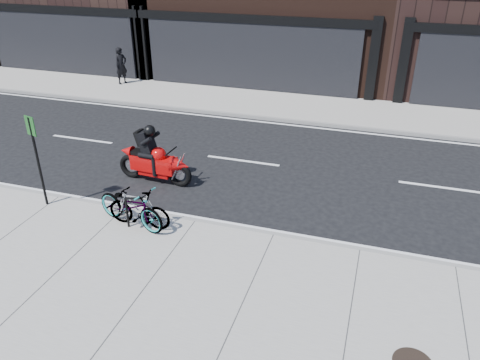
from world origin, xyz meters
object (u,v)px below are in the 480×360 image
(bicycle_front, at_px, (131,206))
(bicycle_rear, at_px, (139,209))
(motorcycle, at_px, (157,160))
(pedestrian, at_px, (121,66))
(sign_post, at_px, (36,154))
(bike_rack, at_px, (136,210))

(bicycle_front, bearing_deg, bicycle_rear, -75.20)
(bicycle_rear, bearing_deg, motorcycle, -162.93)
(bicycle_rear, height_order, pedestrian, pedestrian)
(bicycle_front, height_order, sign_post, sign_post)
(bicycle_front, relative_size, pedestrian, 1.16)
(pedestrian, bearing_deg, sign_post, -135.59)
(bike_rack, height_order, motorcycle, motorcycle)
(pedestrian, bearing_deg, bike_rack, -124.34)
(motorcycle, relative_size, sign_post, 0.97)
(bike_rack, height_order, sign_post, sign_post)
(bike_rack, bearing_deg, pedestrian, 121.71)
(pedestrian, bearing_deg, bicycle_rear, -124.03)
(pedestrian, bearing_deg, motorcycle, -120.38)
(bicycle_rear, height_order, sign_post, sign_post)
(sign_post, bearing_deg, bicycle_rear, 11.22)
(bike_rack, bearing_deg, bicycle_rear, 44.86)
(sign_post, bearing_deg, bicycle_front, 10.89)
(bicycle_rear, distance_m, pedestrian, 13.05)
(bicycle_front, height_order, bicycle_rear, bicycle_front)
(motorcycle, distance_m, sign_post, 3.22)
(bike_rack, height_order, bicycle_front, bicycle_front)
(bicycle_rear, distance_m, sign_post, 3.03)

